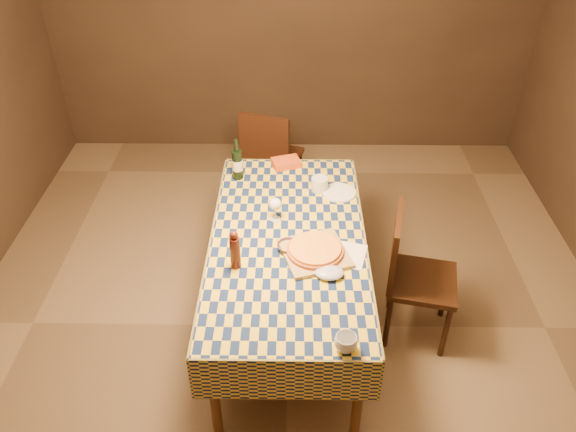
{
  "coord_description": "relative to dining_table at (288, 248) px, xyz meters",
  "views": [
    {
      "loc": [
        0.03,
        -2.63,
        2.9
      ],
      "look_at": [
        0.0,
        0.05,
        0.9
      ],
      "focal_mm": 35.0,
      "sensor_mm": 36.0,
      "label": 1
    }
  ],
  "objects": [
    {
      "name": "pizza",
      "position": [
        0.16,
        -0.15,
        0.11
      ],
      "size": [
        0.42,
        0.42,
        0.03
      ],
      "color": "#A64D1B",
      "rests_on": "cutting_board"
    },
    {
      "name": "takeout_container",
      "position": [
        -0.02,
        0.83,
        0.1
      ],
      "size": [
        0.23,
        0.19,
        0.05
      ],
      "primitive_type": "cube",
      "rotation": [
        0.0,
        0.0,
        0.32
      ],
      "color": "#BD4618",
      "rests_on": "dining_table"
    },
    {
      "name": "chair_right",
      "position": [
        0.77,
        -0.01,
        -0.17
      ],
      "size": [
        0.51,
        0.5,
        0.93
      ],
      "color": "black",
      "rests_on": "ground"
    },
    {
      "name": "white_plate",
      "position": [
        0.34,
        0.48,
        0.08
      ],
      "size": [
        0.3,
        0.3,
        0.01
      ],
      "primitive_type": "cylinder",
      "rotation": [
        0.0,
        0.0,
        -0.43
      ],
      "color": "white",
      "rests_on": "dining_table"
    },
    {
      "name": "flour_patch",
      "position": [
        0.3,
        -0.14,
        0.08
      ],
      "size": [
        0.35,
        0.3,
        0.0
      ],
      "primitive_type": "cube",
      "rotation": [
        0.0,
        0.0,
        -0.26
      ],
      "color": "white",
      "rests_on": "dining_table"
    },
    {
      "name": "deli_tub",
      "position": [
        0.21,
        0.52,
        0.12
      ],
      "size": [
        0.14,
        0.14,
        0.09
      ],
      "primitive_type": "cylinder",
      "rotation": [
        0.0,
        0.0,
        0.26
      ],
      "color": "silver",
      "rests_on": "dining_table"
    },
    {
      "name": "wine_bottle",
      "position": [
        -0.36,
        0.67,
        0.19
      ],
      "size": [
        0.09,
        0.09,
        0.3
      ],
      "color": "black",
      "rests_on": "dining_table"
    },
    {
      "name": "flour_bag",
      "position": [
        0.23,
        -0.33,
        0.1
      ],
      "size": [
        0.17,
        0.14,
        0.05
      ],
      "primitive_type": "ellipsoid",
      "rotation": [
        0.0,
        0.0,
        -0.13
      ],
      "color": "#ACB5DD",
      "rests_on": "dining_table"
    },
    {
      "name": "pepper_mill",
      "position": [
        -0.29,
        -0.25,
        0.19
      ],
      "size": [
        0.07,
        0.07,
        0.25
      ],
      "color": "#451610",
      "rests_on": "dining_table"
    },
    {
      "name": "dining_table",
      "position": [
        0.0,
        0.0,
        0.0
      ],
      "size": [
        0.94,
        1.84,
        0.77
      ],
      "color": "brown",
      "rests_on": "ground"
    },
    {
      "name": "chair_far",
      "position": [
        -0.17,
        1.41,
        -0.17
      ],
      "size": [
        0.53,
        0.54,
        0.93
      ],
      "color": "black",
      "rests_on": "ground"
    },
    {
      "name": "cutting_board",
      "position": [
        0.16,
        -0.15,
        0.09
      ],
      "size": [
        0.45,
        0.45,
        0.02
      ],
      "primitive_type": "cube",
      "rotation": [
        0.0,
        0.0,
        0.31
      ],
      "color": "tan",
      "rests_on": "dining_table"
    },
    {
      "name": "tumbler",
      "position": [
        0.29,
        -0.84,
        0.12
      ],
      "size": [
        0.14,
        0.14,
        0.09
      ],
      "primitive_type": "imported",
      "rotation": [
        0.0,
        0.0,
        0.32
      ],
      "color": "silver",
      "rests_on": "dining_table"
    },
    {
      "name": "wine_glass",
      "position": [
        -0.08,
        0.19,
        0.19
      ],
      "size": [
        0.08,
        0.08,
        0.16
      ],
      "color": "white",
      "rests_on": "dining_table"
    },
    {
      "name": "room",
      "position": [
        0.0,
        0.0,
        0.66
      ],
      "size": [
        5.0,
        5.1,
        2.7
      ],
      "color": "brown",
      "rests_on": "ground"
    },
    {
      "name": "bowl",
      "position": [
        0.0,
        -0.11,
        0.1
      ],
      "size": [
        0.14,
        0.14,
        0.04
      ],
      "primitive_type": "imported",
      "rotation": [
        0.0,
        0.0,
        0.04
      ],
      "color": "#573D49",
      "rests_on": "dining_table"
    }
  ]
}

